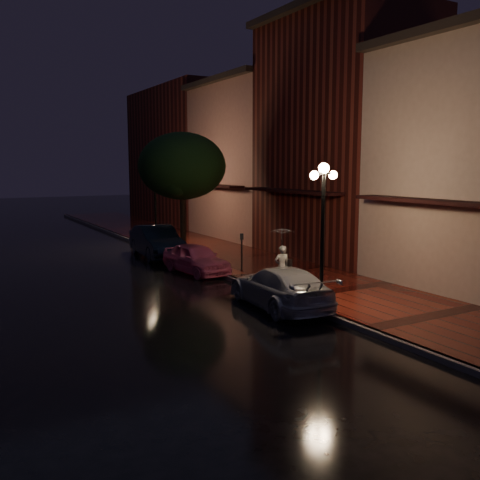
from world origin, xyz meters
TOP-DOWN VIEW (x-y plane):
  - ground at (0.00, 0.00)m, footprint 120.00×120.00m
  - sidewalk at (2.25, 0.00)m, footprint 4.50×60.00m
  - curb at (0.00, 0.00)m, footprint 0.25×60.00m
  - storefront_mid at (7.00, 2.00)m, footprint 5.00×8.00m
  - storefront_far at (7.00, 10.00)m, footprint 5.00×8.00m
  - storefront_extra at (7.00, 20.00)m, footprint 5.00×12.00m
  - streetlamp_near at (0.35, -5.00)m, footprint 0.96×0.36m
  - streetlamp_far at (0.35, 9.00)m, footprint 0.96×0.36m
  - street_tree at (0.61, 5.99)m, footprint 4.16×4.16m
  - pink_car at (-0.60, 1.96)m, footprint 1.84×3.76m
  - navy_car at (-0.60, 6.38)m, footprint 1.96×4.73m
  - silver_car at (-0.60, -4.15)m, footprint 2.24×4.61m
  - woman_with_umbrella at (0.60, -2.49)m, footprint 0.87×0.89m
  - parking_meter at (1.00, 1.00)m, footprint 0.17×0.15m

SIDE VIEW (x-z plane):
  - ground at x=0.00m, z-range 0.00..0.00m
  - sidewalk at x=2.25m, z-range 0.00..0.15m
  - curb at x=0.00m, z-range 0.00..0.15m
  - pink_car at x=-0.60m, z-range 0.00..1.23m
  - silver_car at x=-0.60m, z-range 0.00..1.29m
  - navy_car at x=-0.60m, z-range 0.00..1.52m
  - parking_meter at x=1.00m, z-range 0.31..1.81m
  - woman_with_umbrella at x=0.60m, z-range 0.49..2.59m
  - streetlamp_near at x=0.35m, z-range 0.45..4.76m
  - streetlamp_far at x=0.35m, z-range 0.45..4.76m
  - street_tree at x=0.61m, z-range 1.34..7.14m
  - storefront_far at x=7.00m, z-range 0.00..9.00m
  - storefront_extra at x=7.00m, z-range 0.00..10.00m
  - storefront_mid at x=7.00m, z-range 0.00..11.00m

